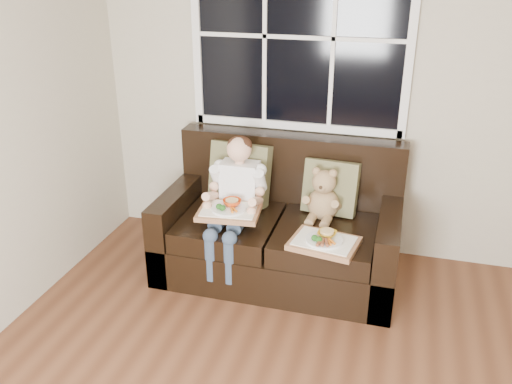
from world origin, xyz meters
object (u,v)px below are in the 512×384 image
(tray_right, at_px, (324,242))
(loveseat, at_px, (281,232))
(teddy_bear, at_px, (323,198))
(tray_left, at_px, (229,210))
(child, at_px, (236,192))

(tray_right, bearing_deg, loveseat, 144.92)
(teddy_bear, xyz_separation_m, tray_left, (-0.60, -0.31, -0.03))
(child, bearing_deg, teddy_bear, 14.55)
(tray_left, height_order, tray_right, tray_left)
(teddy_bear, bearing_deg, tray_left, -148.72)
(teddy_bear, distance_m, tray_right, 0.43)
(child, bearing_deg, loveseat, 21.58)
(loveseat, xyz_separation_m, tray_right, (0.38, -0.37, 0.17))
(teddy_bear, bearing_deg, child, -161.20)
(child, bearing_deg, tray_right, -19.87)
(teddy_bear, bearing_deg, tray_right, -74.72)
(tray_left, distance_m, tray_right, 0.69)
(loveseat, bearing_deg, tray_left, -138.32)
(loveseat, relative_size, child, 1.91)
(loveseat, height_order, tray_left, loveseat)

